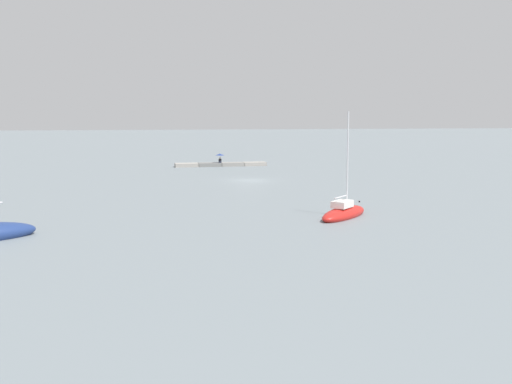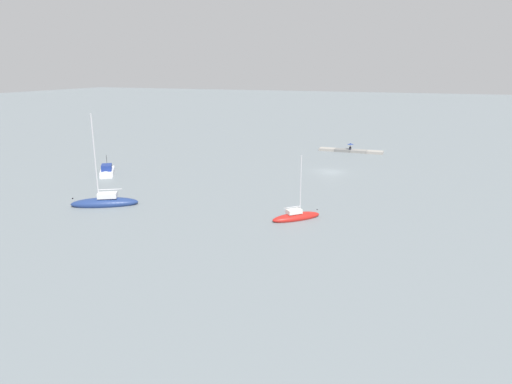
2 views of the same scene
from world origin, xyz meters
The scene contains 7 objects.
ground_plane centered at (0.00, 0.00, 0.00)m, with size 500.00×500.00×0.00m, color slate.
seawall_pier centered at (0.00, -19.08, 0.25)m, with size 12.55×1.95×0.51m.
person_seated_dark_left centered at (0.13, -18.97, 0.76)m, with size 0.45×0.64×0.73m.
umbrella_open_navy centered at (0.12, -19.09, 1.62)m, with size 1.24×1.24×1.27m.
sailboat_red_near centered at (-1.37, 24.75, 0.28)m, with size 5.30×5.32×7.45m.
sailboat_navy_mid centered at (21.83, 28.09, 0.40)m, with size 8.08×5.83×11.52m.
motorboat_white_near centered at (32.19, 14.72, 0.38)m, with size 5.25×6.32×3.57m.
Camera 2 is at (-14.32, 70.96, 16.26)m, focal length 31.89 mm.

